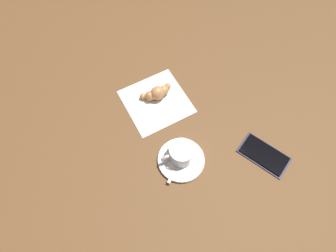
# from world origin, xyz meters

# --- Properties ---
(ground_plane) EXTENTS (1.80, 1.80, 0.00)m
(ground_plane) POSITION_xyz_m (0.00, 0.00, 0.00)
(ground_plane) COLOR brown
(saucer) EXTENTS (0.13, 0.13, 0.01)m
(saucer) POSITION_xyz_m (0.09, 0.01, 0.01)
(saucer) COLOR silver
(saucer) RESTS_ON ground
(espresso_cup) EXTENTS (0.07, 0.09, 0.05)m
(espresso_cup) POSITION_xyz_m (0.08, 0.01, 0.04)
(espresso_cup) COLOR silver
(espresso_cup) RESTS_ON saucer
(teaspoon) EXTENTS (0.09, 0.10, 0.01)m
(teaspoon) POSITION_xyz_m (0.08, 0.01, 0.01)
(teaspoon) COLOR silver
(teaspoon) RESTS_ON saucer
(sugar_packet) EXTENTS (0.07, 0.05, 0.01)m
(sugar_packet) POSITION_xyz_m (0.07, -0.01, 0.01)
(sugar_packet) COLOR white
(sugar_packet) RESTS_ON saucer
(napkin) EXTENTS (0.20, 0.20, 0.00)m
(napkin) POSITION_xyz_m (-0.12, 0.02, 0.00)
(napkin) COLOR white
(napkin) RESTS_ON ground
(croissant) EXTENTS (0.05, 0.11, 0.05)m
(croissant) POSITION_xyz_m (-0.14, 0.03, 0.02)
(croissant) COLOR tan
(croissant) RESTS_ON napkin
(cell_phone) EXTENTS (0.16, 0.13, 0.01)m
(cell_phone) POSITION_xyz_m (0.17, 0.24, 0.00)
(cell_phone) COLOR #1C1D32
(cell_phone) RESTS_ON ground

